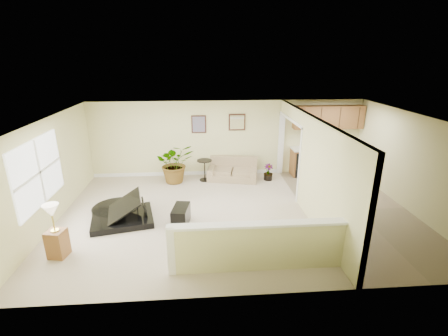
{
  "coord_description": "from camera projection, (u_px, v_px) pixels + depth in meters",
  "views": [
    {
      "loc": [
        -0.92,
        -7.47,
        3.89
      ],
      "look_at": [
        -0.32,
        0.4,
        1.12
      ],
      "focal_mm": 26.0,
      "sensor_mm": 36.0,
      "label": 1
    }
  ],
  "objects": [
    {
      "name": "floor",
      "position": [
        238.0,
        214.0,
        8.38
      ],
      "size": [
        9.0,
        9.0,
        0.0
      ],
      "primitive_type": "plane",
      "color": "beige",
      "rests_on": "ground"
    },
    {
      "name": "back_wall",
      "position": [
        228.0,
        138.0,
        10.79
      ],
      "size": [
        9.0,
        0.04,
        2.5
      ],
      "primitive_type": "cube",
      "color": "beige",
      "rests_on": "floor"
    },
    {
      "name": "front_wall",
      "position": [
        260.0,
        231.0,
        5.14
      ],
      "size": [
        9.0,
        0.04,
        2.5
      ],
      "primitive_type": "cube",
      "color": "beige",
      "rests_on": "floor"
    },
    {
      "name": "left_wall",
      "position": [
        49.0,
        173.0,
        7.65
      ],
      "size": [
        0.04,
        6.0,
        2.5
      ],
      "primitive_type": "cube",
      "color": "beige",
      "rests_on": "floor"
    },
    {
      "name": "right_wall",
      "position": [
        413.0,
        164.0,
        8.29
      ],
      "size": [
        0.04,
        6.0,
        2.5
      ],
      "primitive_type": "cube",
      "color": "beige",
      "rests_on": "floor"
    },
    {
      "name": "ceiling",
      "position": [
        239.0,
        118.0,
        7.55
      ],
      "size": [
        9.0,
        6.0,
        0.04
      ],
      "primitive_type": "cube",
      "color": "white",
      "rests_on": "back_wall"
    },
    {
      "name": "kitchen_vinyl",
      "position": [
        355.0,
        209.0,
        8.6
      ],
      "size": [
        2.7,
        6.0,
        0.01
      ],
      "primitive_type": "cube",
      "color": "gray",
      "rests_on": "floor"
    },
    {
      "name": "interior_partition",
      "position": [
        307.0,
        164.0,
        8.34
      ],
      "size": [
        0.18,
        5.99,
        2.5
      ],
      "color": "beige",
      "rests_on": "floor"
    },
    {
      "name": "pony_half_wall",
      "position": [
        256.0,
        246.0,
        6.05
      ],
      "size": [
        3.42,
        0.22,
        1.0
      ],
      "color": "beige",
      "rests_on": "floor"
    },
    {
      "name": "left_window",
      "position": [
        38.0,
        172.0,
        7.11
      ],
      "size": [
        0.05,
        2.15,
        1.45
      ],
      "primitive_type": "cube",
      "color": "white",
      "rests_on": "left_wall"
    },
    {
      "name": "wall_art_left",
      "position": [
        199.0,
        124.0,
        10.53
      ],
      "size": [
        0.48,
        0.04,
        0.58
      ],
      "color": "#3A1E15",
      "rests_on": "back_wall"
    },
    {
      "name": "wall_mirror",
      "position": [
        237.0,
        122.0,
        10.6
      ],
      "size": [
        0.55,
        0.04,
        0.55
      ],
      "color": "#3A1E15",
      "rests_on": "back_wall"
    },
    {
      "name": "kitchen_cabinets",
      "position": [
        323.0,
        150.0,
        10.89
      ],
      "size": [
        2.36,
        0.65,
        2.33
      ],
      "color": "#915D2F",
      "rests_on": "floor"
    },
    {
      "name": "piano",
      "position": [
        120.0,
        198.0,
        7.97
      ],
      "size": [
        1.89,
        1.91,
        1.36
      ],
      "rotation": [
        0.0,
        0.0,
        0.22
      ],
      "color": "black",
      "rests_on": "floor"
    },
    {
      "name": "piano_bench",
      "position": [
        181.0,
        216.0,
        7.78
      ],
      "size": [
        0.45,
        0.74,
        0.46
      ],
      "primitive_type": "cube",
      "rotation": [
        0.0,
        0.0,
        -0.15
      ],
      "color": "black",
      "rests_on": "floor"
    },
    {
      "name": "loveseat",
      "position": [
        233.0,
        168.0,
        10.68
      ],
      "size": [
        1.76,
        1.21,
        0.9
      ],
      "rotation": [
        0.0,
        0.0,
        -0.21
      ],
      "color": "#9B7F62",
      "rests_on": "floor"
    },
    {
      "name": "accent_table",
      "position": [
        205.0,
        167.0,
        10.47
      ],
      "size": [
        0.48,
        0.48,
        0.69
      ],
      "color": "black",
      "rests_on": "floor"
    },
    {
      "name": "palm_plant",
      "position": [
        175.0,
        163.0,
        10.28
      ],
      "size": [
        1.35,
        1.23,
        1.28
      ],
      "color": "black",
      "rests_on": "floor"
    },
    {
      "name": "small_plant",
      "position": [
        268.0,
        173.0,
        10.58
      ],
      "size": [
        0.31,
        0.31,
        0.54
      ],
      "color": "black",
      "rests_on": "floor"
    },
    {
      "name": "lamp_stand",
      "position": [
        56.0,
        235.0,
        6.47
      ],
      "size": [
        0.4,
        0.4,
        1.15
      ],
      "color": "#915D2F",
      "rests_on": "floor"
    }
  ]
}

